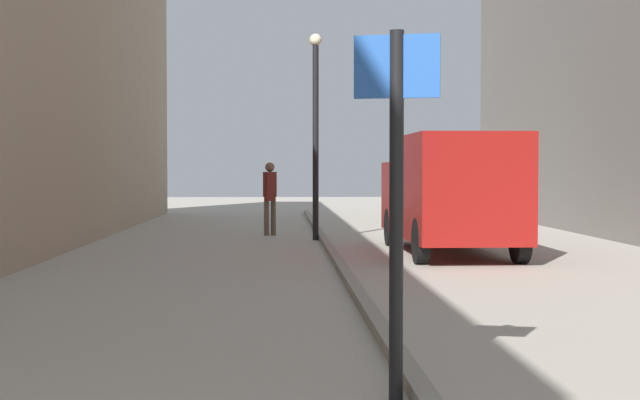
# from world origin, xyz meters

# --- Properties ---
(ground_plane) EXTENTS (80.00, 80.00, 0.00)m
(ground_plane) POSITION_xyz_m (0.00, 12.00, 0.00)
(ground_plane) COLOR #A8A093
(kerb_strip) EXTENTS (0.16, 40.00, 0.12)m
(kerb_strip) POSITION_xyz_m (1.58, 12.00, 0.06)
(kerb_strip) COLOR gray
(kerb_strip) RESTS_ON ground_plane
(pedestrian_main_foreground) EXTENTS (0.34, 0.27, 1.81)m
(pedestrian_main_foreground) POSITION_xyz_m (0.35, 20.34, 1.05)
(pedestrian_main_foreground) COLOR brown
(pedestrian_main_foreground) RESTS_ON ground_plane
(delivery_van) EXTENTS (2.01, 5.48, 2.27)m
(delivery_van) POSITION_xyz_m (3.87, 15.26, 1.23)
(delivery_van) COLOR maroon
(delivery_van) RESTS_ON ground_plane
(street_sign_post) EXTENTS (0.59, 0.18, 2.60)m
(street_sign_post) POSITION_xyz_m (1.40, 4.11, 1.55)
(street_sign_post) COLOR black
(street_sign_post) RESTS_ON ground_plane
(lamp_post) EXTENTS (0.28, 0.28, 4.76)m
(lamp_post) POSITION_xyz_m (1.42, 18.80, 2.72)
(lamp_post) COLOR black
(lamp_post) RESTS_ON ground_plane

